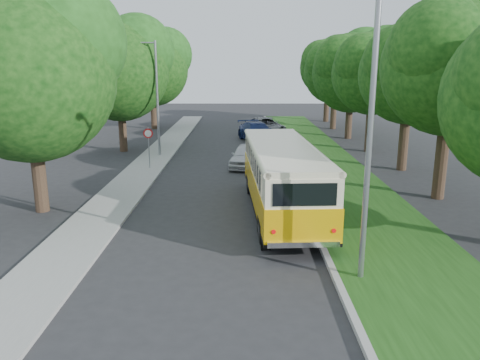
{
  "coord_description": "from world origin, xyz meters",
  "views": [
    {
      "loc": [
        0.89,
        -14.81,
        6.01
      ],
      "look_at": [
        0.83,
        3.41,
        1.5
      ],
      "focal_mm": 35.0,
      "sensor_mm": 36.0,
      "label": 1
    }
  ],
  "objects_px": {
    "vintage_bus": "(282,180)",
    "lamppost_far": "(156,94)",
    "car_silver": "(246,156)",
    "car_blue": "(257,132)",
    "lamppost_near": "(367,129)",
    "car_grey": "(266,127)",
    "car_white": "(259,147)"
  },
  "relations": [
    {
      "from": "vintage_bus",
      "to": "lamppost_far",
      "type": "bearing_deg",
      "value": 117.35
    },
    {
      "from": "car_silver",
      "to": "car_blue",
      "type": "relative_size",
      "value": 0.77
    },
    {
      "from": "lamppost_near",
      "to": "car_blue",
      "type": "relative_size",
      "value": 1.54
    },
    {
      "from": "lamppost_near",
      "to": "lamppost_far",
      "type": "relative_size",
      "value": 1.07
    },
    {
      "from": "vintage_bus",
      "to": "car_blue",
      "type": "relative_size",
      "value": 1.91
    },
    {
      "from": "vintage_bus",
      "to": "car_blue",
      "type": "xyz_separation_m",
      "value": [
        -0.41,
        18.88,
        -0.72
      ]
    },
    {
      "from": "lamppost_near",
      "to": "car_grey",
      "type": "xyz_separation_m",
      "value": [
        -1.21,
        28.14,
        -3.6
      ]
    },
    {
      "from": "lamppost_near",
      "to": "car_blue",
      "type": "height_order",
      "value": "lamppost_near"
    },
    {
      "from": "car_white",
      "to": "car_blue",
      "type": "height_order",
      "value": "car_blue"
    },
    {
      "from": "car_blue",
      "to": "vintage_bus",
      "type": "bearing_deg",
      "value": -105.18
    },
    {
      "from": "car_white",
      "to": "car_grey",
      "type": "bearing_deg",
      "value": 79.86
    },
    {
      "from": "lamppost_near",
      "to": "car_white",
      "type": "bearing_deg",
      "value": 96.58
    },
    {
      "from": "lamppost_far",
      "to": "car_white",
      "type": "bearing_deg",
      "value": -1.24
    },
    {
      "from": "lamppost_far",
      "to": "car_silver",
      "type": "relative_size",
      "value": 1.88
    },
    {
      "from": "car_silver",
      "to": "car_blue",
      "type": "bearing_deg",
      "value": 95.17
    },
    {
      "from": "lamppost_far",
      "to": "car_white",
      "type": "relative_size",
      "value": 1.83
    },
    {
      "from": "car_white",
      "to": "car_blue",
      "type": "distance_m",
      "value": 6.64
    },
    {
      "from": "car_white",
      "to": "car_blue",
      "type": "xyz_separation_m",
      "value": [
        0.05,
        6.64,
        0.08
      ]
    },
    {
      "from": "lamppost_near",
      "to": "car_white",
      "type": "distance_m",
      "value": 18.84
    },
    {
      "from": "lamppost_near",
      "to": "lamppost_far",
      "type": "distance_m",
      "value": 20.53
    },
    {
      "from": "car_silver",
      "to": "car_grey",
      "type": "xyz_separation_m",
      "value": [
        1.82,
        12.79,
        0.09
      ]
    },
    {
      "from": "car_blue",
      "to": "car_grey",
      "type": "distance_m",
      "value": 3.27
    },
    {
      "from": "lamppost_near",
      "to": "car_grey",
      "type": "height_order",
      "value": "lamppost_near"
    },
    {
      "from": "vintage_bus",
      "to": "car_silver",
      "type": "relative_size",
      "value": 2.48
    },
    {
      "from": "car_blue",
      "to": "car_grey",
      "type": "bearing_deg",
      "value": 58.29
    },
    {
      "from": "vintage_bus",
      "to": "car_grey",
      "type": "height_order",
      "value": "vintage_bus"
    },
    {
      "from": "vintage_bus",
      "to": "car_silver",
      "type": "distance_m",
      "value": 9.38
    },
    {
      "from": "lamppost_far",
      "to": "car_white",
      "type": "height_order",
      "value": "lamppost_far"
    },
    {
      "from": "car_blue",
      "to": "car_grey",
      "type": "relative_size",
      "value": 0.93
    },
    {
      "from": "vintage_bus",
      "to": "car_white",
      "type": "distance_m",
      "value": 12.28
    },
    {
      "from": "lamppost_near",
      "to": "car_grey",
      "type": "relative_size",
      "value": 1.44
    },
    {
      "from": "car_silver",
      "to": "car_white",
      "type": "bearing_deg",
      "value": 84.03
    }
  ]
}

